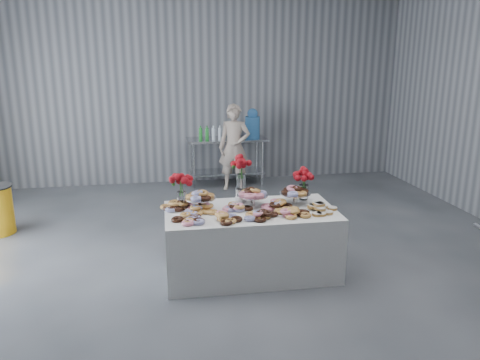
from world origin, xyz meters
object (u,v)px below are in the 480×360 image
(water_jug, at_px, (252,125))
(person, at_px, (234,147))
(prep_table, at_px, (227,153))
(display_table, at_px, (250,241))

(water_jug, height_order, person, person)
(prep_table, distance_m, water_jug, 0.73)
(display_table, height_order, water_jug, water_jug)
(prep_table, relative_size, person, 0.95)
(person, bearing_deg, display_table, -80.15)
(prep_table, relative_size, water_jug, 2.71)
(display_table, bearing_deg, water_jug, 77.79)
(water_jug, xyz_separation_m, person, (-0.41, -0.35, -0.36))
(water_jug, distance_m, person, 0.65)
(water_jug, bearing_deg, display_table, -102.21)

